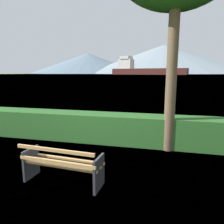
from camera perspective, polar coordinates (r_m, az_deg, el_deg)
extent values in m
plane|color=olive|center=(4.84, -12.85, -18.11)|extent=(1400.00, 1400.00, 0.00)
plane|color=#6B8EA3|center=(310.86, 13.51, 9.91)|extent=(620.00, 620.00, 0.00)
cube|color=tan|center=(4.49, -14.38, -14.11)|extent=(1.69, 0.19, 0.04)
cube|color=tan|center=(4.64, -13.08, -13.22)|extent=(1.69, 0.19, 0.04)
cube|color=tan|center=(4.79, -11.88, -12.38)|extent=(1.69, 0.19, 0.04)
cube|color=tan|center=(4.39, -14.97, -13.04)|extent=(1.69, 0.17, 0.06)
cube|color=tan|center=(4.25, -15.49, -9.99)|extent=(1.69, 0.17, 0.06)
cube|color=#2D2D33|center=(5.11, -21.14, -12.78)|extent=(0.09, 0.51, 0.68)
cube|color=#2D2D33|center=(4.34, -3.59, -16.34)|extent=(0.09, 0.51, 0.68)
cube|color=#285B23|center=(7.17, -2.75, -4.20)|extent=(11.63, 0.89, 0.94)
cylinder|color=brown|center=(6.29, 15.89, 9.84)|extent=(0.30, 0.30, 4.52)
cube|color=#471E19|center=(274.10, 9.81, 10.79)|extent=(96.50, 39.53, 7.64)
cube|color=silver|center=(285.82, 3.90, 12.90)|extent=(20.21, 17.68, 12.22)
cube|color=silver|center=(286.25, 3.93, 14.50)|extent=(15.60, 17.81, 3.82)
cone|color=slate|center=(610.95, -6.54, 12.97)|extent=(314.56, 314.56, 56.08)
cone|color=gray|center=(586.87, 13.85, 13.73)|extent=(420.93, 420.93, 74.26)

